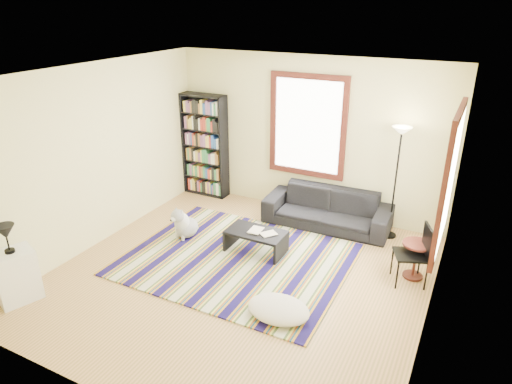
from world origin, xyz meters
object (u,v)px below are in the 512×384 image
at_px(dog, 186,221).
at_px(folding_chair, 411,255).
at_px(side_table, 415,260).
at_px(floor_cushion, 279,309).
at_px(bookshelf, 205,146).
at_px(white_cabinet, 16,276).
at_px(coffee_table, 256,242).
at_px(sofa, 327,209).
at_px(floor_lamp, 395,184).

bearing_deg(dog, folding_chair, 13.37).
bearing_deg(side_table, floor_cushion, -128.85).
relative_size(bookshelf, white_cabinet, 2.86).
relative_size(side_table, white_cabinet, 0.77).
height_order(side_table, dog, dog).
xyz_separation_m(coffee_table, dog, (-1.24, -0.07, 0.09)).
relative_size(sofa, floor_lamp, 1.15).
bearing_deg(coffee_table, side_table, 9.85).
xyz_separation_m(floor_cushion, side_table, (1.34, 1.66, 0.17)).
height_order(folding_chair, white_cabinet, folding_chair).
bearing_deg(bookshelf, dog, -67.53).
xyz_separation_m(bookshelf, coffee_table, (1.95, -1.64, -0.82)).
distance_m(sofa, folding_chair, 1.94).
height_order(floor_lamp, side_table, floor_lamp).
xyz_separation_m(sofa, folding_chair, (1.57, -1.14, 0.12)).
distance_m(coffee_table, folding_chair, 2.27).
distance_m(bookshelf, coffee_table, 2.68).
height_order(sofa, side_table, sofa).
height_order(white_cabinet, dog, white_cabinet).
bearing_deg(folding_chair, side_table, 51.20).
distance_m(bookshelf, folding_chair, 4.46).
bearing_deg(side_table, dog, -172.44).
bearing_deg(sofa, white_cabinet, -129.33).
xyz_separation_m(sofa, floor_lamp, (1.05, 0.10, 0.62)).
relative_size(bookshelf, dog, 3.64).
relative_size(sofa, white_cabinet, 3.05).
xyz_separation_m(coffee_table, side_table, (2.29, 0.40, 0.09)).
relative_size(bookshelf, coffee_table, 2.22).
relative_size(white_cabinet, dog, 1.27).
xyz_separation_m(side_table, folding_chair, (-0.05, -0.17, 0.16)).
distance_m(floor_cushion, floor_lamp, 2.96).
distance_m(floor_cushion, side_table, 2.14).
relative_size(coffee_table, side_table, 1.67).
bearing_deg(coffee_table, floor_cushion, -52.78).
bearing_deg(folding_chair, sofa, 121.61).
xyz_separation_m(floor_cushion, white_cabinet, (-3.16, -1.22, 0.25)).
height_order(coffee_table, floor_lamp, floor_lamp).
relative_size(floor_cushion, white_cabinet, 1.14).
bearing_deg(white_cabinet, folding_chair, 51.57).
bearing_deg(floor_cushion, dog, 151.62).
height_order(floor_lamp, white_cabinet, floor_lamp).
relative_size(side_table, folding_chair, 0.63).
bearing_deg(white_cabinet, dog, 88.48).
height_order(bookshelf, white_cabinet, bookshelf).
bearing_deg(dog, coffee_table, 11.74).
xyz_separation_m(bookshelf, floor_lamp, (3.68, -0.17, -0.07)).
relative_size(coffee_table, floor_cushion, 1.13).
bearing_deg(floor_lamp, folding_chair, -67.48).
distance_m(floor_cushion, folding_chair, 2.00).
height_order(sofa, dog, sofa).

